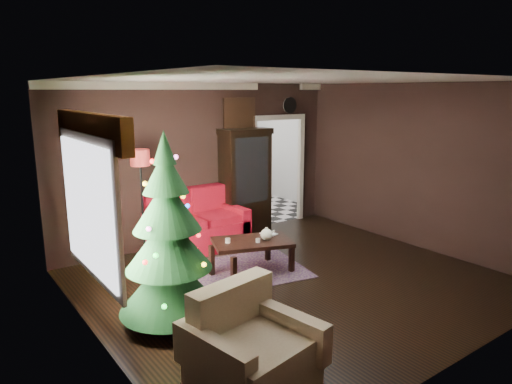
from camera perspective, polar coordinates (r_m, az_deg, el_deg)
floor at (r=6.77m, az=4.58°, el=-10.89°), size 5.50×5.50×0.00m
ceiling at (r=6.22m, az=5.03°, el=13.53°), size 5.50×5.50×0.00m
wall_back at (r=8.37m, az=-6.48°, el=3.57°), size 5.50×0.00×5.50m
wall_front at (r=4.80m, az=24.71°, el=-4.11°), size 5.50×0.00×5.50m
wall_left at (r=5.04m, az=-19.63°, el=-2.94°), size 0.00×5.50×5.50m
wall_right at (r=8.39m, az=19.19°, el=2.98°), size 0.00×5.50×5.50m
doorway at (r=9.37m, az=2.64°, el=2.41°), size 1.10×0.10×2.10m
left_window at (r=5.23m, az=-19.88°, el=-1.86°), size 0.05×1.60×1.40m
valance at (r=5.12m, az=-19.70°, el=7.19°), size 0.12×2.10×0.35m
kitchen_floor at (r=10.78m, az=-2.41°, el=-1.98°), size 3.00×3.00×0.00m
kitchen_window at (r=11.72m, az=-6.46°, el=7.55°), size 0.70×0.06×0.70m
rug at (r=7.10m, az=-2.05°, el=-9.66°), size 2.16×1.75×0.01m
loveseat at (r=7.98m, az=-7.21°, el=-3.49°), size 1.70×0.90×1.00m
curio_cabinet at (r=8.65m, az=-1.33°, el=0.90°), size 0.90×0.45×1.90m
floor_lamp at (r=7.54m, az=-13.73°, el=-2.11°), size 0.40×0.40×1.91m
christmas_tree at (r=5.36m, az=-10.75°, el=-5.43°), size 1.46×1.46×2.25m
armchair at (r=4.30m, az=-0.43°, el=-18.52°), size 1.10×1.10×0.98m
coffee_table at (r=6.93m, az=-0.48°, el=-7.94°), size 1.29×1.03×0.51m
teapot at (r=6.82m, az=1.30°, el=-5.19°), size 0.22×0.22×0.19m
cup_a at (r=6.74m, az=-3.49°, el=-5.96°), size 0.08×0.08×0.07m
cup_b at (r=6.75m, az=0.23°, el=-5.97°), size 0.07×0.07×0.06m
book at (r=7.02m, az=1.12°, el=-4.46°), size 0.17×0.05×0.24m
wall_clock at (r=9.35m, az=4.13°, el=10.57°), size 0.32×0.32×0.06m
painting at (r=8.64m, az=-2.09°, el=9.58°), size 0.62×0.05×0.52m
kitchen_counter at (r=11.67m, az=-5.70°, el=1.35°), size 1.80×0.60×0.90m
kitchen_table at (r=10.29m, az=-2.89°, el=-0.53°), size 0.70×0.70×0.75m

